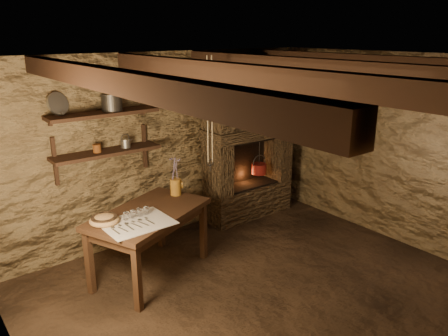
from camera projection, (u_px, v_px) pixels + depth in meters
floor at (267, 298)px, 4.51m from camera, size 4.50×4.50×0.00m
back_wall at (164, 147)px, 5.66m from camera, size 4.50×0.04×2.40m
left_wall at (19, 261)px, 2.84m from camera, size 0.04×4.00×2.40m
right_wall at (402, 151)px, 5.46m from camera, size 0.04×4.00×2.40m
ceiling at (275, 59)px, 3.79m from camera, size 4.50×4.00×0.04m
beam_far_left at (114, 81)px, 2.94m from camera, size 0.14×3.95×0.16m
beam_mid_left at (230, 73)px, 3.53m from camera, size 0.14×3.95×0.16m
beam_mid_right at (313, 67)px, 4.11m from camera, size 0.14×3.95×0.16m
beam_far_right at (376, 62)px, 4.69m from camera, size 0.14×3.95×0.16m
shelf_lower at (107, 152)px, 5.01m from camera, size 1.25×0.30×0.04m
shelf_upper at (103, 114)px, 4.88m from camera, size 1.25×0.30×0.04m
hearth at (249, 135)px, 6.21m from camera, size 1.43×0.51×2.30m
work_table at (150, 241)px, 4.83m from camera, size 1.54×1.23×0.77m
linen_cloth at (137, 223)px, 4.43m from camera, size 0.68×0.55×0.01m
pewter_cutlery_row at (138, 223)px, 4.41m from camera, size 0.57×0.22×0.01m
drinking_glasses at (133, 214)px, 4.53m from camera, size 0.22×0.07×0.09m
stoneware_jug at (176, 179)px, 5.15m from camera, size 0.16×0.16×0.45m
wooden_bowl at (104, 220)px, 4.41m from camera, size 0.40×0.40×0.11m
iron_stockpot at (112, 103)px, 4.91m from camera, size 0.31×0.31×0.17m
tin_pan at (58, 104)px, 4.65m from camera, size 0.27×0.19×0.25m
small_kettle at (126, 143)px, 5.13m from camera, size 0.18×0.16×0.16m
rusty_tin at (97, 148)px, 4.93m from camera, size 0.11×0.11×0.09m
red_pot at (259, 168)px, 6.42m from camera, size 0.29×0.29×0.54m
hanging_ropes at (210, 110)px, 4.79m from camera, size 0.08×0.08×1.20m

